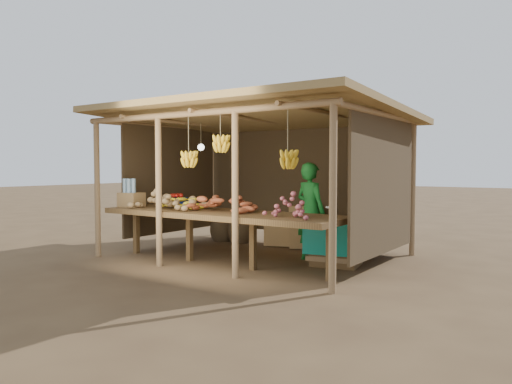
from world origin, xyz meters
The scene contains 13 objects.
ground centered at (0.00, 0.00, 0.00)m, with size 60.00×60.00×0.00m, color brown.
stall_structure centered at (0.08, 0.00, 1.92)m, with size 4.70×3.50×2.43m.
counter centered at (0.00, -0.95, 0.74)m, with size 3.90×1.05×0.80m.
potato_heap centered at (-0.96, -1.02, 0.99)m, with size 1.10×0.66×0.37m, color #9E7F52, non-canonical shape.
sweet_potato_heap centered at (0.00, -0.96, 0.98)m, with size 1.07×0.64×0.36m, color #A74E2B, non-canonical shape.
onion_heap centered at (1.29, -1.13, 0.98)m, with size 0.70×0.42×0.35m, color #C05D65, non-canonical shape.
banana_pile centered at (-0.80, -0.90, 0.97)m, with size 0.61×0.37×0.35m, color yellow, non-canonical shape.
tomato_basin centered at (-1.27, -0.54, 0.89)m, with size 0.40×0.40×0.21m.
bottle_box centered at (-1.77, -1.07, 0.98)m, with size 0.39×0.32×0.47m.
vendor centered at (0.93, 0.15, 0.76)m, with size 0.56×0.37×1.53m, color #176823.
tarp_crate centered at (1.43, 0.03, 0.37)m, with size 0.85×0.76×0.89m.
carton_stack centered at (0.12, 1.07, 0.33)m, with size 1.11×0.54×0.76m.
burlap_sacks centered at (-1.25, 0.96, 0.28)m, with size 0.91×0.48×0.64m.
Camera 1 is at (4.60, -6.70, 1.48)m, focal length 35.00 mm.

